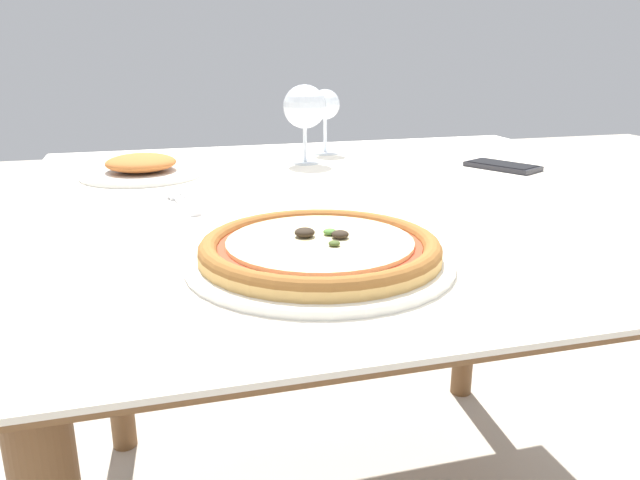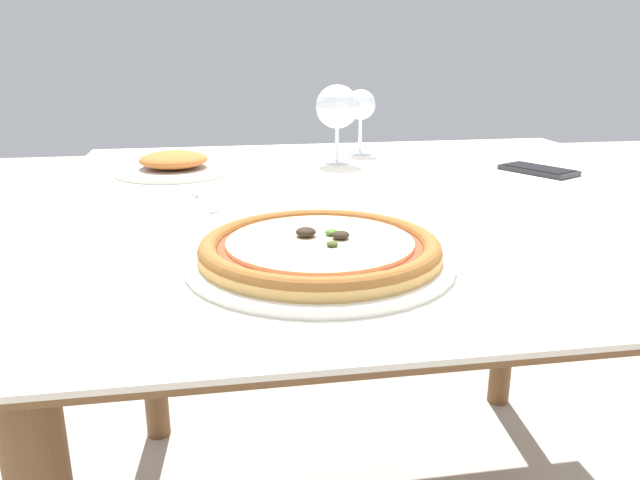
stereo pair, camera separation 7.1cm
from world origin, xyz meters
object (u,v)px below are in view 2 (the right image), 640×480
Objects in this scene: dining_table at (390,240)px; cell_phone at (538,170)px; wine_glass_far_left at (361,108)px; wine_glass_far_right at (337,108)px; side_plate at (174,165)px; fork at (204,199)px; pizza_plate at (320,251)px.

cell_phone reaches higher than dining_table.
cell_phone is at bearing -43.50° from wine_glass_far_left.
side_plate is (-0.34, -0.05, -0.10)m from wine_glass_far_right.
fork is (-0.31, 0.01, 0.09)m from dining_table.
wine_glass_far_left is at bearing 48.69° from fork.
wine_glass_far_right is (-0.08, -0.11, 0.01)m from wine_glass_far_left.
fork reaches higher than dining_table.
side_plate is (-0.41, -0.16, -0.09)m from wine_glass_far_left.
cell_phone is (0.52, 0.46, -0.01)m from pizza_plate.
fork is (-0.13, 0.34, -0.01)m from pizza_plate.
cell_phone reaches higher than fork.
pizza_plate is 0.78m from wine_glass_far_left.
cell_phone is (0.65, 0.12, 0.00)m from fork.
wine_glass_far_right is (0.14, 0.63, 0.10)m from pizza_plate.
side_plate reaches higher than cell_phone.
fork is at bearing -169.40° from cell_phone.
wine_glass_far_right is at bearing 96.85° from dining_table.
wine_glass_far_right is at bearing 46.47° from fork.
wine_glass_far_right is 0.72× the size of side_plate.
dining_table is 5.09× the size of side_plate.
wine_glass_far_left reaches higher than cell_phone.
fork is at bearing 111.58° from pizza_plate.
pizza_plate is 0.37m from fork.
fork is at bearing 178.88° from dining_table.
wine_glass_far_right is 0.36m from side_plate.
wine_glass_far_left is at bearing 73.51° from pizza_plate.
dining_table is at bearing -159.21° from cell_phone.
side_plate is (-0.71, 0.12, 0.01)m from cell_phone.
cell_phone is at bearing 10.60° from fork.
pizza_plate is 1.87× the size of wine_glass_far_right.
wine_glass_far_left is 0.64× the size of side_plate.
cell_phone is at bearing 20.79° from dining_table.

